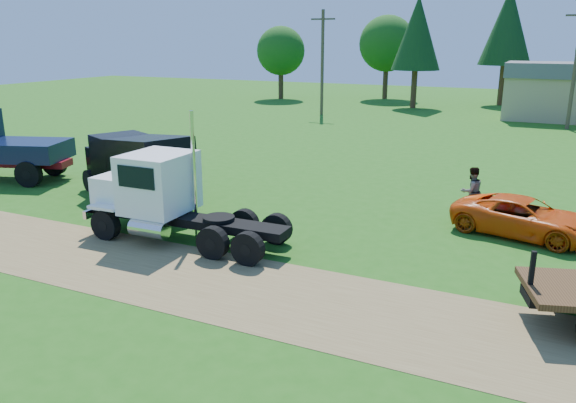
% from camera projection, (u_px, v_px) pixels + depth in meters
% --- Properties ---
extents(ground, '(140.00, 140.00, 0.00)m').
position_uv_depth(ground, '(314.00, 303.00, 14.49)').
color(ground, '#1F5B13').
rests_on(ground, ground).
extents(dirt_track, '(120.00, 4.20, 0.01)m').
position_uv_depth(dirt_track, '(314.00, 303.00, 14.49)').
color(dirt_track, brown).
rests_on(dirt_track, ground).
extents(white_semi_tractor, '(7.20, 2.62, 4.33)m').
position_uv_depth(white_semi_tractor, '(161.00, 196.00, 18.93)').
color(white_semi_tractor, black).
rests_on(white_semi_tractor, ground).
extents(black_dump_truck, '(7.01, 4.68, 3.04)m').
position_uv_depth(black_dump_truck, '(137.00, 162.00, 23.14)').
color(black_dump_truck, black).
rests_on(black_dump_truck, ground).
extents(orange_pickup, '(5.15, 3.25, 1.33)m').
position_uv_depth(orange_pickup, '(524.00, 217.00, 19.31)').
color(orange_pickup, '#DC4B0A').
rests_on(orange_pickup, ground).
extents(spectator_b, '(1.17, 1.15, 1.90)m').
position_uv_depth(spectator_b, '(471.00, 191.00, 21.50)').
color(spectator_b, '#999999').
rests_on(spectator_b, ground).
extents(tan_shed, '(6.20, 5.40, 4.70)m').
position_uv_depth(tan_shed, '(544.00, 90.00, 46.87)').
color(tan_shed, tan).
rests_on(tan_shed, ground).
extents(utility_poles, '(42.20, 0.28, 9.00)m').
position_uv_depth(utility_poles, '(576.00, 65.00, 41.07)').
color(utility_poles, '#443427').
rests_on(utility_poles, ground).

